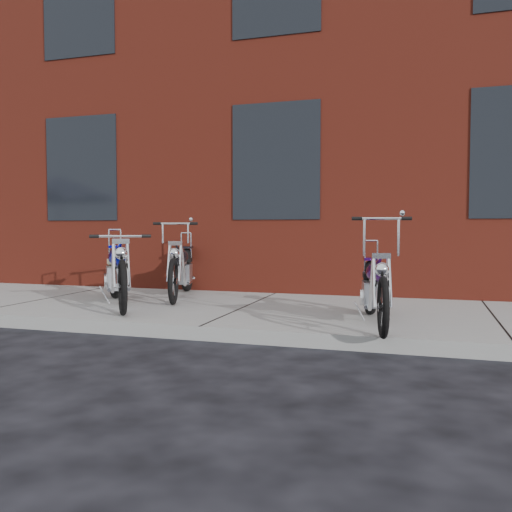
% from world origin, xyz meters
% --- Properties ---
extents(ground, '(120.00, 120.00, 0.00)m').
position_xyz_m(ground, '(0.00, 0.00, 0.00)').
color(ground, black).
rests_on(ground, ground).
extents(sidewalk, '(22.00, 3.00, 0.15)m').
position_xyz_m(sidewalk, '(0.00, 1.50, 0.07)').
color(sidewalk, gray).
rests_on(sidewalk, ground).
extents(building_brick, '(22.00, 10.00, 8.00)m').
position_xyz_m(building_brick, '(0.00, 8.00, 4.00)').
color(building_brick, maroon).
rests_on(building_brick, ground).
extents(chopper_purple, '(0.57, 2.00, 1.13)m').
position_xyz_m(chopper_purple, '(1.73, 0.69, 0.51)').
color(chopper_purple, black).
rests_on(chopper_purple, sidewalk).
extents(chopper_blue, '(1.40, 1.94, 1.00)m').
position_xyz_m(chopper_blue, '(-1.63, 1.10, 0.56)').
color(chopper_blue, black).
rests_on(chopper_blue, sidewalk).
extents(chopper_third, '(0.81, 2.09, 1.10)m').
position_xyz_m(chopper_third, '(-1.21, 2.14, 0.54)').
color(chopper_third, black).
rests_on(chopper_third, sidewalk).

